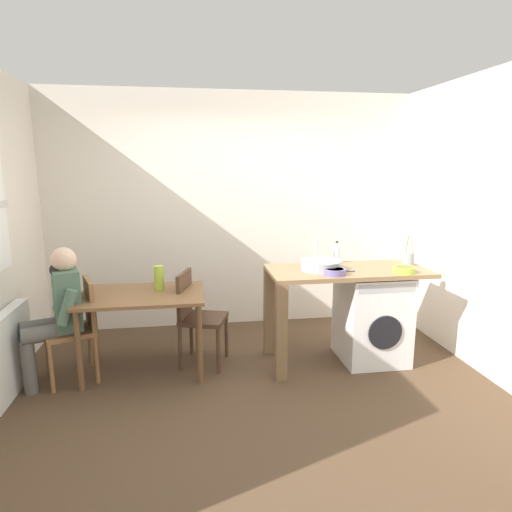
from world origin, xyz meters
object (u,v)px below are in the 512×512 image
(dining_table, at_px, (142,304))
(seated_person, at_px, (57,309))
(mixing_bowl, at_px, (335,271))
(colander, at_px, (404,269))
(washing_machine, at_px, (372,317))
(bottle_tall_green, at_px, (337,253))
(chair_opposite, at_px, (196,313))
(vase, at_px, (159,278))
(chair_person_seat, at_px, (78,324))
(utensil_crock, at_px, (408,258))

(dining_table, bearing_deg, seated_person, -169.55)
(mixing_bowl, height_order, colander, same)
(washing_machine, xyz_separation_m, bottle_tall_green, (-0.28, 0.28, 0.59))
(chair_opposite, height_order, colander, colander)
(vase, bearing_deg, washing_machine, -5.36)
(chair_opposite, relative_size, vase, 3.93)
(bottle_tall_green, distance_m, colander, 0.69)
(dining_table, xyz_separation_m, chair_person_seat, (-0.55, -0.07, -0.14))
(chair_person_seat, height_order, seated_person, seated_person)
(seated_person, xyz_separation_m, colander, (3.06, -0.18, 0.28))
(dining_table, height_order, bottle_tall_green, bottle_tall_green)
(seated_person, bearing_deg, dining_table, -99.37)
(seated_person, distance_m, colander, 3.08)
(chair_opposite, relative_size, seated_person, 0.75)
(vase, bearing_deg, utensil_crock, -3.29)
(seated_person, bearing_deg, colander, -113.14)
(seated_person, distance_m, mixing_bowl, 2.43)
(washing_machine, relative_size, vase, 3.76)
(colander, bearing_deg, chair_person_seat, 175.43)
(dining_table, xyz_separation_m, utensil_crock, (2.54, -0.04, 0.35))
(colander, bearing_deg, seated_person, 176.67)
(chair_opposite, xyz_separation_m, utensil_crock, (2.06, -0.11, 0.48))
(chair_opposite, bearing_deg, dining_table, -64.45)
(seated_person, bearing_deg, bottle_tall_green, -102.75)
(dining_table, relative_size, chair_person_seat, 1.22)
(utensil_crock, distance_m, colander, 0.33)
(dining_table, distance_m, vase, 0.28)
(chair_person_seat, bearing_deg, utensil_crock, -109.12)
(seated_person, height_order, colander, seated_person)
(chair_person_seat, distance_m, colander, 2.95)
(seated_person, xyz_separation_m, mixing_bowl, (2.41, -0.16, 0.28))
(mixing_bowl, bearing_deg, dining_table, 170.45)
(dining_table, distance_m, chair_opposite, 0.50)
(bottle_tall_green, bearing_deg, colander, -46.72)
(chair_person_seat, height_order, mixing_bowl, mixing_bowl)
(chair_opposite, xyz_separation_m, vase, (-0.33, 0.03, 0.35))
(seated_person, relative_size, utensil_crock, 4.01)
(utensil_crock, relative_size, vase, 1.31)
(dining_table, xyz_separation_m, mixing_bowl, (1.71, -0.29, 0.31))
(mixing_bowl, distance_m, utensil_crock, 0.87)
(chair_person_seat, bearing_deg, bottle_tall_green, -103.58)
(chair_opposite, distance_m, bottle_tall_green, 1.50)
(dining_table, xyz_separation_m, vase, (0.15, 0.10, 0.21))
(chair_opposite, relative_size, mixing_bowl, 4.51)
(utensil_crock, height_order, colander, utensil_crock)
(mixing_bowl, bearing_deg, washing_machine, 23.15)
(chair_opposite, bearing_deg, utensil_crock, 103.99)
(bottle_tall_green, relative_size, utensil_crock, 0.73)
(chair_person_seat, xyz_separation_m, bottle_tall_green, (2.44, 0.27, 0.51))
(colander, bearing_deg, dining_table, 172.57)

